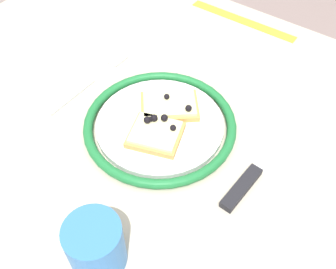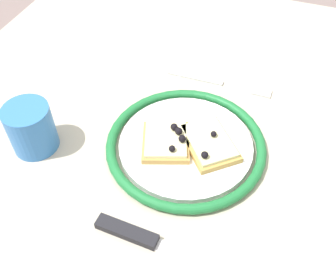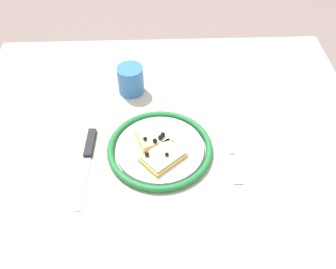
# 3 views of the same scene
# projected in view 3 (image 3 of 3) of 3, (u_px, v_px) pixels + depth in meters

# --- Properties ---
(ground_plane) EXTENTS (6.00, 6.00, 0.00)m
(ground_plane) POSITION_uv_depth(u_px,v_px,m) (167.00, 267.00, 1.51)
(ground_plane) COLOR gray
(dining_table) EXTENTS (1.06, 0.92, 0.75)m
(dining_table) POSITION_uv_depth(u_px,v_px,m) (166.00, 160.00, 1.03)
(dining_table) COLOR #BCB29E
(dining_table) RESTS_ON ground_plane
(plate) EXTENTS (0.26, 0.26, 0.02)m
(plate) POSITION_uv_depth(u_px,v_px,m) (160.00, 149.00, 0.93)
(plate) COLOR white
(plate) RESTS_ON dining_table
(pizza_slice_near) EXTENTS (0.12, 0.12, 0.03)m
(pizza_slice_near) POSITION_uv_depth(u_px,v_px,m) (163.00, 157.00, 0.90)
(pizza_slice_near) COLOR tan
(pizza_slice_near) RESTS_ON plate
(pizza_slice_far) EXTENTS (0.10, 0.10, 0.03)m
(pizza_slice_far) POSITION_uv_depth(u_px,v_px,m) (154.00, 137.00, 0.94)
(pizza_slice_far) COLOR tan
(pizza_slice_far) RESTS_ON plate
(knife) EXTENTS (0.03, 0.24, 0.01)m
(knife) POSITION_uv_depth(u_px,v_px,m) (88.00, 153.00, 0.93)
(knife) COLOR silver
(knife) RESTS_ON dining_table
(fork) EXTENTS (0.02, 0.20, 0.00)m
(fork) POSITION_uv_depth(u_px,v_px,m) (232.00, 152.00, 0.93)
(fork) COLOR silver
(fork) RESTS_ON dining_table
(cup) EXTENTS (0.07, 0.07, 0.08)m
(cup) POSITION_uv_depth(u_px,v_px,m) (131.00, 80.00, 1.07)
(cup) COLOR #3372BF
(cup) RESTS_ON dining_table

